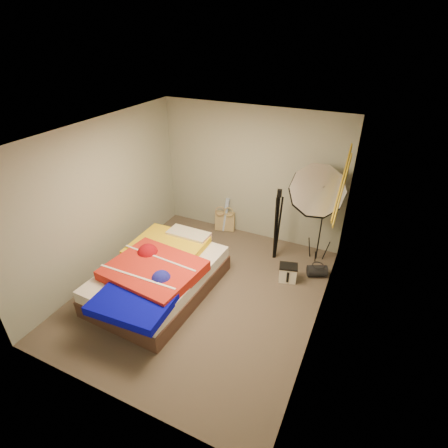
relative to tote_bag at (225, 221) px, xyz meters
The scene contains 15 objects.
floor 1.97m from the tote_bag, 75.52° to the right, with size 4.00×4.00×0.00m, color brown.
ceiling 3.03m from the tote_bag, 75.52° to the right, with size 4.00×4.00×0.00m, color silver.
wall_back 1.17m from the tote_bag, 11.52° to the left, with size 3.50×3.50×0.00m, color gray.
wall_front 4.07m from the tote_bag, 82.83° to the right, with size 3.50×3.50×0.00m, color gray.
wall_left 2.51m from the tote_bag, 123.54° to the right, with size 4.00×4.00×0.00m, color gray.
wall_right 3.12m from the tote_bag, 40.30° to the right, with size 4.00×4.00×0.00m, color gray.
tote_bag is the anchor object (origin of this frame).
wrapping_roll 0.15m from the tote_bag, ahead, with size 0.08×0.08×0.69m, color #5078BC.
camera_case 1.93m from the tote_bag, 32.78° to the right, with size 0.27×0.20×0.27m, color white.
duffel_bag 2.16m from the tote_bag, 19.46° to the right, with size 0.19×0.19×0.32m, color black.
wall_stripe_upper 3.11m from the tote_bag, 30.35° to the right, with size 0.02×1.10×0.10m, color gold.
wall_stripe_lower 2.91m from the tote_bag, 25.31° to the right, with size 0.02×1.10×0.10m, color gold.
bed 2.16m from the tote_bag, 93.28° to the right, with size 1.53×2.28×0.61m.
photo_umbrella 2.16m from the tote_bag, 11.62° to the right, with size 1.05×0.77×1.89m.
camera_tripod 1.44m from the tote_bag, 22.73° to the right, with size 0.09×0.09×1.34m.
Camera 1 is at (2.11, -3.68, 3.68)m, focal length 28.00 mm.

